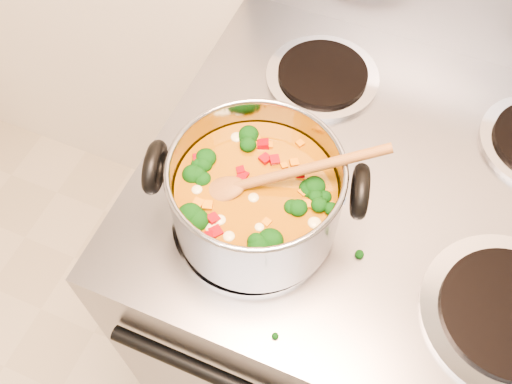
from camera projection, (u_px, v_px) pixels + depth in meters
electric_range at (359, 290)px, 1.27m from camera, size 0.79×0.71×1.08m
stockpot at (257, 196)px, 0.78m from camera, size 0.30×0.24×0.14m
wooden_spoon at (264, 179)px, 0.75m from camera, size 0.23×0.14×0.09m
cooktop_crumbs at (196, 184)px, 0.88m from camera, size 0.10×0.18×0.01m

